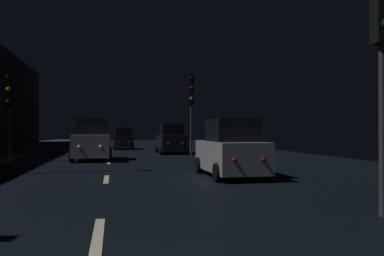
{
  "coord_description": "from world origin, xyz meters",
  "views": [
    {
      "loc": [
        0.23,
        -3.12,
        1.56
      ],
      "look_at": [
        3.95,
        15.77,
        1.7
      ],
      "focal_mm": 37.3,
      "sensor_mm": 36.0,
      "label": 1
    }
  ],
  "objects_px": {
    "traffic_light_near_right": "(382,15)",
    "car_approaching_headlights": "(92,141)",
    "car_distant_taillights": "(124,139)",
    "car_parked_right_near": "(231,150)",
    "traffic_light_far_left": "(9,96)",
    "traffic_light_far_right": "(191,96)",
    "car_parked_right_far": "(171,140)"
  },
  "relations": [
    {
      "from": "traffic_light_near_right",
      "to": "car_approaching_headlights",
      "type": "relative_size",
      "value": 1.15
    },
    {
      "from": "car_distant_taillights",
      "to": "car_parked_right_near",
      "type": "xyz_separation_m",
      "value": [
        3.08,
        -21.56,
        0.06
      ]
    },
    {
      "from": "traffic_light_far_left",
      "to": "car_parked_right_near",
      "type": "xyz_separation_m",
      "value": [
        9.1,
        -8.36,
        -2.41
      ]
    },
    {
      "from": "traffic_light_far_right",
      "to": "traffic_light_far_left",
      "type": "bearing_deg",
      "value": -65.99
    },
    {
      "from": "car_parked_right_near",
      "to": "traffic_light_far_right",
      "type": "bearing_deg",
      "value": -4.1
    },
    {
      "from": "car_distant_taillights",
      "to": "traffic_light_near_right",
      "type": "bearing_deg",
      "value": -171.96
    },
    {
      "from": "traffic_light_near_right",
      "to": "traffic_light_far_left",
      "type": "xyz_separation_m",
      "value": [
        -10.0,
        14.99,
        -0.38
      ]
    },
    {
      "from": "car_parked_right_near",
      "to": "traffic_light_far_left",
      "type": "bearing_deg",
      "value": 47.43
    },
    {
      "from": "traffic_light_far_right",
      "to": "traffic_light_far_left",
      "type": "height_order",
      "value": "traffic_light_far_right"
    },
    {
      "from": "traffic_light_far_left",
      "to": "traffic_light_far_right",
      "type": "bearing_deg",
      "value": 104.32
    },
    {
      "from": "car_distant_taillights",
      "to": "car_parked_right_far",
      "type": "relative_size",
      "value": 0.89
    },
    {
      "from": "traffic_light_far_left",
      "to": "car_parked_right_far",
      "type": "distance_m",
      "value": 11.08
    },
    {
      "from": "traffic_light_far_right",
      "to": "car_parked_right_far",
      "type": "distance_m",
      "value": 4.27
    },
    {
      "from": "traffic_light_far_right",
      "to": "traffic_light_far_left",
      "type": "distance_m",
      "value": 10.28
    },
    {
      "from": "traffic_light_near_right",
      "to": "car_distant_taillights",
      "type": "xyz_separation_m",
      "value": [
        -3.98,
        28.19,
        -2.85
      ]
    },
    {
      "from": "traffic_light_far_left",
      "to": "car_approaching_headlights",
      "type": "bearing_deg",
      "value": 96.87
    },
    {
      "from": "car_approaching_headlights",
      "to": "traffic_light_near_right",
      "type": "bearing_deg",
      "value": 20.9
    },
    {
      "from": "traffic_light_near_right",
      "to": "traffic_light_far_left",
      "type": "height_order",
      "value": "traffic_light_near_right"
    },
    {
      "from": "traffic_light_near_right",
      "to": "car_parked_right_far",
      "type": "relative_size",
      "value": 1.24
    },
    {
      "from": "car_distant_taillights",
      "to": "car_parked_right_near",
      "type": "relative_size",
      "value": 0.94
    },
    {
      "from": "traffic_light_near_right",
      "to": "traffic_light_far_left",
      "type": "bearing_deg",
      "value": -138.38
    },
    {
      "from": "car_parked_right_far",
      "to": "traffic_light_far_right",
      "type": "bearing_deg",
      "value": -165.66
    },
    {
      "from": "car_parked_right_far",
      "to": "car_distant_taillights",
      "type": "bearing_deg",
      "value": 22.81
    },
    {
      "from": "traffic_light_near_right",
      "to": "car_parked_right_near",
      "type": "relative_size",
      "value": 1.29
    },
    {
      "from": "traffic_light_far_right",
      "to": "car_distant_taillights",
      "type": "relative_size",
      "value": 1.4
    },
    {
      "from": "car_approaching_headlights",
      "to": "traffic_light_far_right",
      "type": "bearing_deg",
      "value": 110.38
    },
    {
      "from": "traffic_light_near_right",
      "to": "traffic_light_far_left",
      "type": "relative_size",
      "value": 1.1
    },
    {
      "from": "traffic_light_far_right",
      "to": "car_approaching_headlights",
      "type": "xyz_separation_m",
      "value": [
        -5.84,
        -2.17,
        -2.73
      ]
    },
    {
      "from": "car_approaching_headlights",
      "to": "car_parked_right_near",
      "type": "bearing_deg",
      "value": 29.46
    },
    {
      "from": "traffic_light_far_left",
      "to": "car_parked_right_near",
      "type": "distance_m",
      "value": 12.59
    },
    {
      "from": "traffic_light_near_right",
      "to": "car_approaching_headlights",
      "type": "distance_m",
      "value": 16.88
    },
    {
      "from": "traffic_light_far_right",
      "to": "car_parked_right_far",
      "type": "height_order",
      "value": "traffic_light_far_right"
    }
  ]
}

